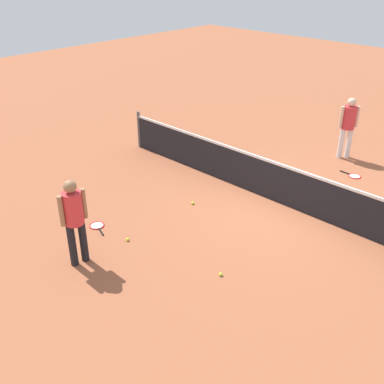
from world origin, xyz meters
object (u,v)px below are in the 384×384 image
object	(u,v)px
tennis_racket_near_player	(97,226)
tennis_ball_by_net	(221,274)
player_near_side	(74,216)
tennis_ball_midcourt	(128,239)
tennis_racket_far_player	(354,176)
tennis_ball_near_player	(193,203)
player_far_side	(348,123)

from	to	relation	value
tennis_racket_near_player	tennis_ball_by_net	distance (m)	3.00
player_near_side	tennis_ball_midcourt	xyz separation A→B (m)	(0.09, 1.05, -0.98)
tennis_racket_near_player	tennis_ball_by_net	world-z (taller)	tennis_ball_by_net
tennis_racket_far_player	tennis_ball_by_net	xyz separation A→B (m)	(0.15, -5.45, 0.02)
player_near_side	tennis_ball_near_player	distance (m)	3.18
tennis_ball_near_player	tennis_ball_midcourt	bearing A→B (deg)	-87.71
player_far_side	tennis_ball_midcourt	distance (m)	6.98
player_far_side	tennis_racket_near_player	bearing A→B (deg)	-106.17
tennis_ball_near_player	tennis_ball_by_net	distance (m)	2.64
player_near_side	tennis_ball_midcourt	bearing A→B (deg)	84.88
player_far_side	tennis_ball_near_player	xyz separation A→B (m)	(-1.21, -4.85, -0.98)
player_near_side	tennis_ball_near_player	bearing A→B (deg)	89.71
player_near_side	tennis_racket_near_player	size ratio (longest dim) A/B	2.80
tennis_racket_near_player	tennis_ball_midcourt	xyz separation A→B (m)	(0.88, 0.10, 0.02)
player_near_side	tennis_racket_far_player	size ratio (longest dim) A/B	2.87
tennis_ball_midcourt	tennis_ball_near_player	bearing A→B (deg)	92.29
tennis_ball_near_player	tennis_ball_by_net	world-z (taller)	same
tennis_racket_near_player	tennis_ball_by_net	bearing A→B (deg)	10.44
tennis_racket_near_player	tennis_ball_midcourt	bearing A→B (deg)	6.50
tennis_racket_near_player	tennis_ball_near_player	xyz separation A→B (m)	(0.80, 2.07, 0.02)
player_far_side	tennis_ball_near_player	size ratio (longest dim) A/B	25.76
player_far_side	tennis_ball_by_net	xyz separation A→B (m)	(0.94, -6.38, -0.98)
tennis_ball_near_player	tennis_racket_near_player	bearing A→B (deg)	-111.12
player_near_side	tennis_ball_by_net	world-z (taller)	player_near_side
tennis_ball_by_net	tennis_ball_midcourt	bearing A→B (deg)	-167.92
player_far_side	tennis_ball_near_player	distance (m)	5.09
tennis_ball_by_net	tennis_racket_far_player	bearing A→B (deg)	91.61
tennis_racket_far_player	tennis_ball_by_net	world-z (taller)	tennis_ball_by_net
player_near_side	tennis_racket_near_player	distance (m)	1.59
player_near_side	player_far_side	size ratio (longest dim) A/B	1.00
tennis_racket_near_player	tennis_ball_midcourt	distance (m)	0.89
tennis_ball_near_player	player_far_side	bearing A→B (deg)	76.02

